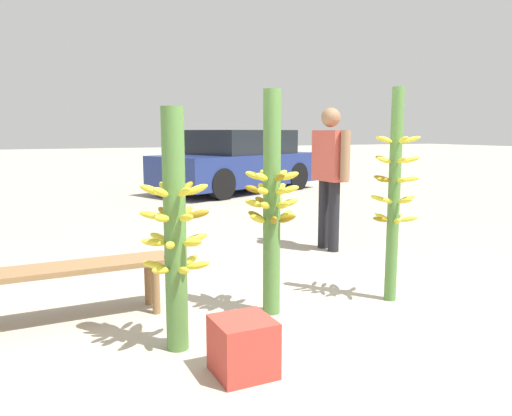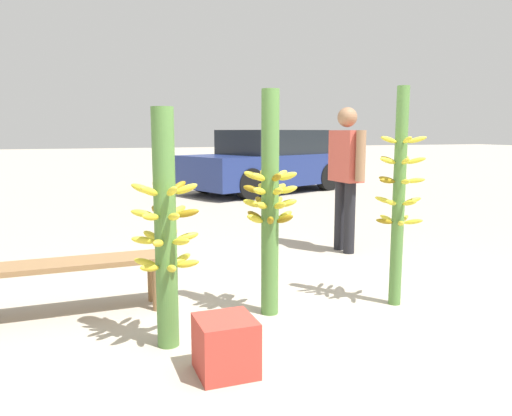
{
  "view_description": "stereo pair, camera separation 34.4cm",
  "coord_description": "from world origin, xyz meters",
  "px_view_note": "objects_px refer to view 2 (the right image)",
  "views": [
    {
      "loc": [
        -1.74,
        -2.81,
        1.38
      ],
      "look_at": [
        -0.12,
        0.63,
        0.79
      ],
      "focal_mm": 35.0,
      "sensor_mm": 36.0,
      "label": 1
    },
    {
      "loc": [
        -1.43,
        -2.94,
        1.38
      ],
      "look_at": [
        -0.12,
        0.63,
        0.79
      ],
      "focal_mm": 35.0,
      "sensor_mm": 36.0,
      "label": 2
    }
  ],
  "objects_px": {
    "banana_stalk_left": "(165,229)",
    "banana_stalk_center": "(270,203)",
    "market_bench": "(70,270)",
    "parked_car": "(269,162)",
    "banana_stalk_right": "(399,194)",
    "vendor_person": "(346,167)",
    "produce_crate": "(226,346)"
  },
  "relations": [
    {
      "from": "market_bench",
      "to": "produce_crate",
      "type": "distance_m",
      "value": 1.53
    },
    {
      "from": "market_bench",
      "to": "parked_car",
      "type": "relative_size",
      "value": 0.35
    },
    {
      "from": "banana_stalk_center",
      "to": "market_bench",
      "type": "bearing_deg",
      "value": 161.89
    },
    {
      "from": "banana_stalk_center",
      "to": "parked_car",
      "type": "bearing_deg",
      "value": 68.57
    },
    {
      "from": "banana_stalk_left",
      "to": "market_bench",
      "type": "bearing_deg",
      "value": 127.2
    },
    {
      "from": "banana_stalk_center",
      "to": "vendor_person",
      "type": "distance_m",
      "value": 2.2
    },
    {
      "from": "banana_stalk_center",
      "to": "parked_car",
      "type": "relative_size",
      "value": 0.39
    },
    {
      "from": "parked_car",
      "to": "produce_crate",
      "type": "height_order",
      "value": "parked_car"
    },
    {
      "from": "vendor_person",
      "to": "produce_crate",
      "type": "xyz_separation_m",
      "value": [
        -2.13,
        -2.36,
        -0.81
      ]
    },
    {
      "from": "banana_stalk_right",
      "to": "market_bench",
      "type": "bearing_deg",
      "value": 165.84
    },
    {
      "from": "vendor_person",
      "to": "market_bench",
      "type": "xyz_separation_m",
      "value": [
        -2.97,
        -1.1,
        -0.62
      ]
    },
    {
      "from": "vendor_person",
      "to": "banana_stalk_right",
      "type": "bearing_deg",
      "value": 160.65
    },
    {
      "from": "banana_stalk_right",
      "to": "produce_crate",
      "type": "height_order",
      "value": "banana_stalk_right"
    },
    {
      "from": "banana_stalk_left",
      "to": "parked_car",
      "type": "distance_m",
      "value": 8.46
    },
    {
      "from": "parked_car",
      "to": "banana_stalk_left",
      "type": "bearing_deg",
      "value": 132.22
    },
    {
      "from": "banana_stalk_center",
      "to": "market_bench",
      "type": "height_order",
      "value": "banana_stalk_center"
    },
    {
      "from": "banana_stalk_right",
      "to": "parked_car",
      "type": "height_order",
      "value": "banana_stalk_right"
    },
    {
      "from": "banana_stalk_center",
      "to": "produce_crate",
      "type": "relative_size",
      "value": 5.14
    },
    {
      "from": "market_bench",
      "to": "produce_crate",
      "type": "relative_size",
      "value": 4.64
    },
    {
      "from": "banana_stalk_right",
      "to": "banana_stalk_left",
      "type": "bearing_deg",
      "value": -175.01
    },
    {
      "from": "parked_car",
      "to": "market_bench",
      "type": "bearing_deg",
      "value": 126.01
    },
    {
      "from": "banana_stalk_left",
      "to": "banana_stalk_right",
      "type": "height_order",
      "value": "banana_stalk_right"
    },
    {
      "from": "banana_stalk_left",
      "to": "parked_car",
      "type": "bearing_deg",
      "value": 64.1
    },
    {
      "from": "banana_stalk_right",
      "to": "produce_crate",
      "type": "xyz_separation_m",
      "value": [
        -1.61,
        -0.65,
        -0.73
      ]
    },
    {
      "from": "banana_stalk_center",
      "to": "vendor_person",
      "type": "xyz_separation_m",
      "value": [
        1.55,
        1.56,
        0.12
      ]
    },
    {
      "from": "vendor_person",
      "to": "parked_car",
      "type": "xyz_separation_m",
      "value": [
        1.32,
        5.73,
        -0.29
      ]
    },
    {
      "from": "banana_stalk_left",
      "to": "banana_stalk_center",
      "type": "relative_size",
      "value": 0.91
    },
    {
      "from": "banana_stalk_left",
      "to": "vendor_person",
      "type": "xyz_separation_m",
      "value": [
        2.38,
        1.88,
        0.2
      ]
    },
    {
      "from": "vendor_person",
      "to": "market_bench",
      "type": "relative_size",
      "value": 1.08
    },
    {
      "from": "banana_stalk_center",
      "to": "parked_car",
      "type": "distance_m",
      "value": 7.84
    },
    {
      "from": "banana_stalk_right",
      "to": "parked_car",
      "type": "distance_m",
      "value": 7.68
    },
    {
      "from": "banana_stalk_right",
      "to": "produce_crate",
      "type": "relative_size",
      "value": 5.27
    }
  ]
}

